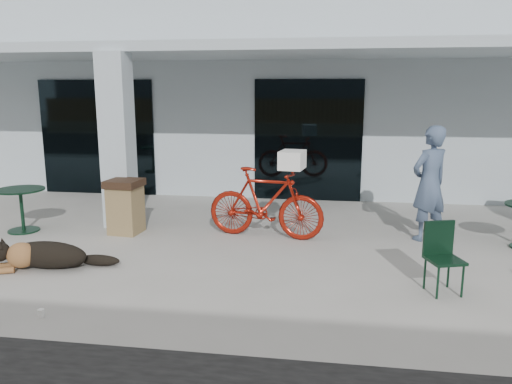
% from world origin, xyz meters
% --- Properties ---
extents(ground, '(80.00, 80.00, 0.00)m').
position_xyz_m(ground, '(0.00, 0.00, 0.00)').
color(ground, '#A4A19A').
rests_on(ground, ground).
extents(building, '(22.00, 7.00, 4.50)m').
position_xyz_m(building, '(0.00, 8.50, 2.25)').
color(building, '#A4B0BA').
rests_on(building, ground).
extents(storefront_glass_left, '(2.80, 0.06, 2.70)m').
position_xyz_m(storefront_glass_left, '(-3.20, 4.98, 1.35)').
color(storefront_glass_left, black).
rests_on(storefront_glass_left, ground).
extents(storefront_glass_right, '(2.40, 0.06, 2.70)m').
position_xyz_m(storefront_glass_right, '(1.80, 4.98, 1.35)').
color(storefront_glass_right, black).
rests_on(storefront_glass_right, ground).
extents(column, '(0.50, 0.50, 3.12)m').
position_xyz_m(column, '(-1.50, 2.30, 1.56)').
color(column, '#A4B0BA').
rests_on(column, ground).
extents(overhang, '(22.00, 2.80, 0.18)m').
position_xyz_m(overhang, '(0.00, 3.60, 3.21)').
color(overhang, '#A4B0BA').
rests_on(overhang, column).
extents(bicycle, '(2.06, 0.85, 1.20)m').
position_xyz_m(bicycle, '(1.25, 1.90, 0.60)').
color(bicycle, maroon).
rests_on(bicycle, ground).
extents(laundry_basket, '(0.44, 0.55, 0.30)m').
position_xyz_m(laundry_basket, '(1.70, 1.83, 1.35)').
color(laundry_basket, white).
rests_on(laundry_basket, bicycle).
extents(dog, '(1.40, 0.94, 0.45)m').
position_xyz_m(dog, '(-1.58, -0.06, 0.22)').
color(dog, black).
rests_on(dog, ground).
extents(cup_near_dog, '(0.08, 0.08, 0.09)m').
position_xyz_m(cup_near_dog, '(-0.81, -1.50, 0.05)').
color(cup_near_dog, white).
rests_on(cup_near_dog, ground).
extents(cafe_table_near, '(1.02, 1.02, 0.77)m').
position_xyz_m(cafe_table_near, '(-3.05, 1.62, 0.38)').
color(cafe_table_near, '#11301E').
rests_on(cafe_table_near, ground).
extents(cafe_chair_far_a, '(0.51, 0.53, 0.88)m').
position_xyz_m(cafe_chair_far_a, '(3.73, -0.14, 0.44)').
color(cafe_chair_far_a, '#11301E').
rests_on(cafe_chair_far_a, ground).
extents(person, '(0.83, 0.77, 1.91)m').
position_xyz_m(person, '(3.94, 2.18, 0.96)').
color(person, '#41526E').
rests_on(person, ground).
extents(trash_receptacle, '(0.61, 0.61, 0.95)m').
position_xyz_m(trash_receptacle, '(-1.20, 1.80, 0.47)').
color(trash_receptacle, olive).
rests_on(trash_receptacle, ground).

